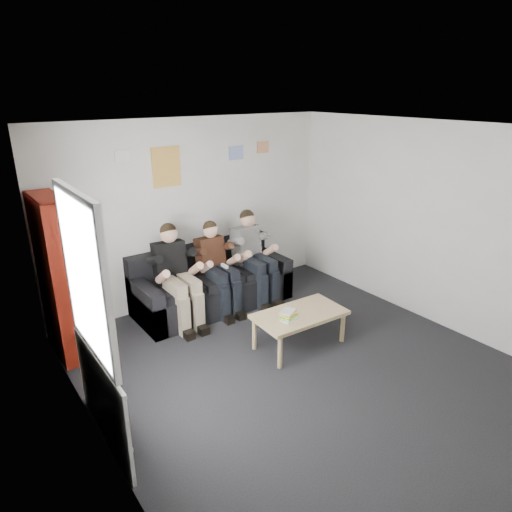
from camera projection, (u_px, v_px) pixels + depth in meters
The scene contains 14 objects.
room_shell at pixel (308, 261), 4.82m from camera, with size 5.00×5.00×5.00m.
sofa at pixel (211, 285), 6.75m from camera, with size 2.29×0.94×0.88m.
bookshelf at pixel (59, 278), 5.34m from camera, with size 0.29×0.88×1.96m.
coffee_table at pixel (300, 317), 5.66m from camera, with size 1.13×0.62×0.45m.
game_cases at pixel (288, 315), 5.51m from camera, with size 0.26×0.24×0.06m.
person_left at pixel (177, 276), 6.11m from camera, with size 0.42×0.91×1.39m.
person_middle at pixel (218, 268), 6.48m from camera, with size 0.39×0.83×1.32m.
person_right at pixel (255, 257), 6.82m from camera, with size 0.42×0.90×1.38m.
radiator at pixel (112, 407), 4.14m from camera, with size 0.10×0.64×0.60m.
window at pixel (94, 344), 3.86m from camera, with size 0.05×1.30×2.36m.
poster_large at pixel (166, 167), 6.25m from camera, with size 0.42×0.01×0.55m, color #F0DB55.
poster_blue at pixel (236, 153), 6.85m from camera, with size 0.25×0.01×0.20m, color #4370E4.
poster_pink at pixel (263, 147), 7.10m from camera, with size 0.22×0.01×0.18m, color #E24688.
poster_sign at pixel (122, 156), 5.85m from camera, with size 0.20×0.01×0.14m, color white.
Camera 1 is at (-3.08, -3.33, 3.08)m, focal length 32.00 mm.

